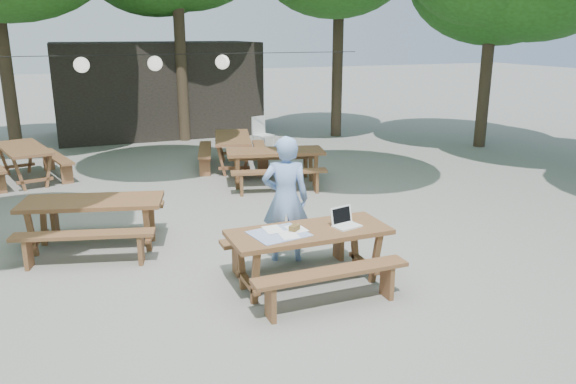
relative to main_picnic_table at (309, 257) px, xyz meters
The scene contains 12 objects.
ground 1.56m from the main_picnic_table, 105.39° to the left, with size 80.00×80.00×0.00m, color slate.
pavilion 12.00m from the main_picnic_table, 89.53° to the left, with size 6.00×3.00×2.80m, color black.
main_picnic_table is the anchor object (origin of this frame).
picnic_table_nw 3.37m from the main_picnic_table, 135.96° to the left, with size 2.25×2.02×0.75m.
picnic_table_ne 4.87m from the main_picnic_table, 74.39° to the left, with size 2.22×1.99×0.75m.
picnic_table_far_w 7.86m from the main_picnic_table, 116.92° to the left, with size 2.00×2.23×0.75m.
picnic_table_far_e 6.61m from the main_picnic_table, 81.86° to the left, with size 2.01×2.24×0.75m.
woman 1.04m from the main_picnic_table, 87.17° to the left, with size 0.65×0.42×1.77m, color #7A9FE0.
plastic_chair 8.55m from the main_picnic_table, 74.56° to the left, with size 0.56×0.56×0.90m.
laptop 0.64m from the main_picnic_table, ahead, with size 0.38×0.33×0.24m.
tabletop_clutter 0.51m from the main_picnic_table, behind, with size 0.74×0.65×0.08m.
paper_lanterns 7.75m from the main_picnic_table, 94.51° to the left, with size 9.00×0.34×0.38m.
Camera 1 is at (-2.26, -7.43, 3.11)m, focal length 35.00 mm.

